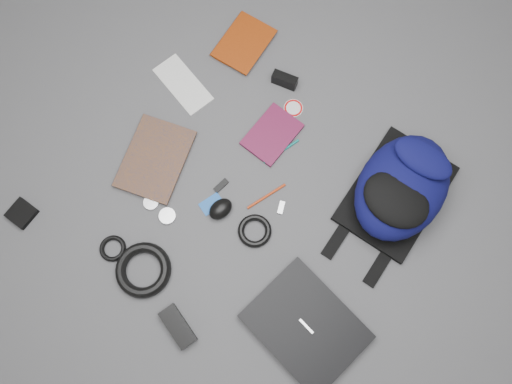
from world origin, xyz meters
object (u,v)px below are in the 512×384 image
Objects in this scene: laptop at (306,326)px; compact_camera at (285,80)px; dvd_case at (272,135)px; mouse at (221,209)px; power_brick at (178,327)px; pouch at (22,213)px; backpack at (402,187)px; textbook_red at (225,33)px; comic_book at (128,150)px.

compact_camera is at bearing 139.83° from laptop.
compact_camera reaches higher than dvd_case.
mouse is 0.41m from power_brick.
power_brick is 0.66m from pouch.
backpack is 2.20× the size of dvd_case.
power_brick is 1.69× the size of pouch.
backpack is 5.34× the size of pouch.
power_brick is at bearing -65.11° from textbook_red.
power_brick reaches higher than comic_book.
dvd_case is (-0.47, -0.06, -0.08)m from backpack.
backpack is at bearing 37.47° from pouch.
laptop is 1.77× the size of dvd_case.
dvd_case is at bearing -34.92° from textbook_red.
mouse is (0.01, -0.33, 0.01)m from dvd_case.
comic_book is 1.43× the size of dvd_case.
compact_camera reaches higher than pouch.
laptop is 1.02m from pouch.
compact_camera reaches higher than textbook_red.
dvd_case is 0.73m from power_brick.
power_brick reaches higher than pouch.
laptop is 1.10m from textbook_red.
backpack is at bearing -14.18° from textbook_red.
textbook_red is 1.07m from power_brick.
mouse reaches higher than comic_book.
comic_book is at bearing -163.84° from mouse.
mouse reaches higher than textbook_red.
pouch is at bearing -122.98° from dvd_case.
dvd_case is 0.33m from mouse.
laptop is (-0.02, -0.54, -0.07)m from backpack.
mouse is at bearing -140.19° from backpack.
power_brick is (0.12, -0.72, 0.01)m from dvd_case.
power_brick is at bearing -51.96° from comic_book.
power_brick is at bearing -59.26° from mouse.
backpack is 1.24× the size of laptop.
laptop is 0.47m from mouse.
backpack is at bearing 85.23° from power_brick.
laptop is at bearing -62.98° from compact_camera.
textbook_red is at bearing 151.38° from dvd_case.
textbook_red is 2.37× the size of compact_camera.
dvd_case is (0.37, -0.24, -0.00)m from textbook_red.
textbook_red is 1.58× the size of power_brick.
compact_camera is at bearing 115.44° from dvd_case.
mouse is (0.39, 0.01, 0.01)m from comic_book.
textbook_red is 0.57m from comic_book.
laptop is 2.54× the size of power_brick.
mouse is at bearing 172.25° from laptop.
backpack is 4.72× the size of compact_camera.
power_brick is at bearing -114.49° from backpack.
comic_book is at bearing -155.37° from backpack.
laptop is at bearing -91.71° from backpack.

